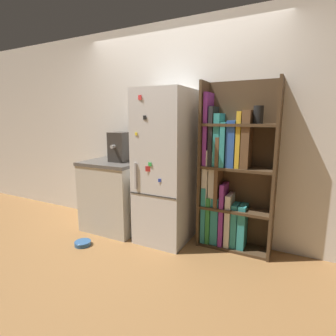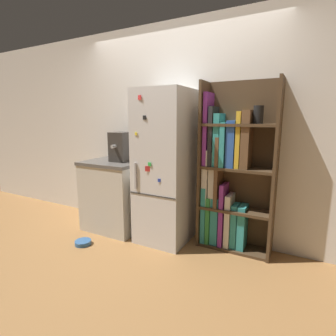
{
  "view_description": "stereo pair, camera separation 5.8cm",
  "coord_description": "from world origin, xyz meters",
  "px_view_note": "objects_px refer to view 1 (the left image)",
  "views": [
    {
      "loc": [
        1.41,
        -2.53,
        1.47
      ],
      "look_at": [
        0.05,
        0.15,
        0.89
      ],
      "focal_mm": 28.0,
      "sensor_mm": 36.0,
      "label": 1
    },
    {
      "loc": [
        1.46,
        -2.5,
        1.47
      ],
      "look_at": [
        0.05,
        0.15,
        0.89
      ],
      "focal_mm": 28.0,
      "sensor_mm": 36.0,
      "label": 2
    }
  ],
  "objects_px": {
    "espresso_machine": "(120,147)",
    "pet_bowl": "(83,243)",
    "refrigerator": "(165,168)",
    "bookshelf": "(229,175)"
  },
  "relations": [
    {
      "from": "refrigerator",
      "to": "bookshelf",
      "type": "bearing_deg",
      "value": 13.15
    },
    {
      "from": "refrigerator",
      "to": "pet_bowl",
      "type": "height_order",
      "value": "refrigerator"
    },
    {
      "from": "pet_bowl",
      "to": "bookshelf",
      "type": "bearing_deg",
      "value": 27.07
    },
    {
      "from": "refrigerator",
      "to": "pet_bowl",
      "type": "distance_m",
      "value": 1.31
    },
    {
      "from": "bookshelf",
      "to": "pet_bowl",
      "type": "distance_m",
      "value": 1.87
    },
    {
      "from": "espresso_machine",
      "to": "pet_bowl",
      "type": "distance_m",
      "value": 1.25
    },
    {
      "from": "refrigerator",
      "to": "bookshelf",
      "type": "height_order",
      "value": "bookshelf"
    },
    {
      "from": "espresso_machine",
      "to": "pet_bowl",
      "type": "bearing_deg",
      "value": -100.7
    },
    {
      "from": "espresso_machine",
      "to": "pet_bowl",
      "type": "xyz_separation_m",
      "value": [
        -0.12,
        -0.63,
        -1.08
      ]
    },
    {
      "from": "refrigerator",
      "to": "espresso_machine",
      "type": "distance_m",
      "value": 0.69
    }
  ]
}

